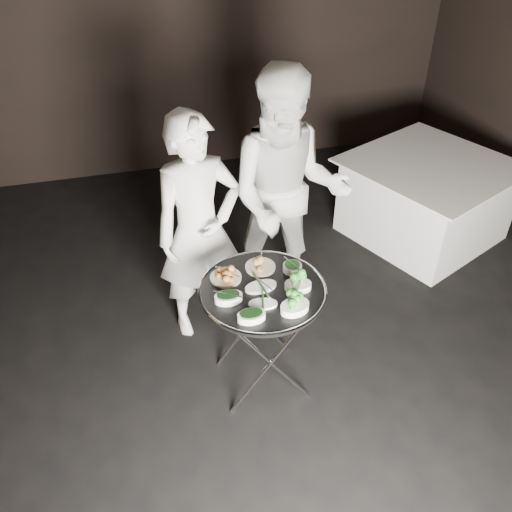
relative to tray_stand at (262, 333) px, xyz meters
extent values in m
cube|color=black|center=(-0.08, -0.21, -0.47)|extent=(6.00, 7.00, 0.05)
cube|color=black|center=(-0.08, 3.31, 1.05)|extent=(6.00, 0.05, 3.00)
cylinder|color=silver|center=(0.00, -0.21, -0.06)|extent=(0.54, 0.02, 0.79)
cylinder|color=silver|center=(0.00, -0.21, -0.06)|extent=(0.54, 0.02, 0.79)
cylinder|color=silver|center=(0.00, 0.21, -0.06)|extent=(0.54, 0.02, 0.79)
cylinder|color=silver|center=(0.00, 0.21, -0.06)|extent=(0.54, 0.02, 0.79)
cylinder|color=silver|center=(-0.23, 0.00, 0.31)|extent=(0.02, 0.46, 0.02)
cylinder|color=silver|center=(0.23, 0.00, 0.31)|extent=(0.02, 0.46, 0.02)
cylinder|color=black|center=(0.00, 0.00, 0.35)|extent=(0.75, 0.75, 0.03)
torus|color=silver|center=(0.00, 0.00, 0.37)|extent=(0.77, 0.77, 0.02)
cylinder|color=beige|center=(-0.19, 0.15, 0.37)|extent=(0.19, 0.19, 0.02)
cylinder|color=beige|center=(0.04, 0.20, 0.37)|extent=(0.19, 0.19, 0.02)
cylinder|color=white|center=(0.23, 0.12, 0.39)|extent=(0.12, 0.12, 0.04)
cylinder|color=silver|center=(-0.18, 0.16, 0.41)|extent=(0.13, 0.14, 0.01)
cylinder|color=silver|center=(0.05, 0.21, 0.41)|extent=(0.06, 0.18, 0.01)
cylinder|color=silver|center=(0.23, 0.13, 0.41)|extent=(0.07, 0.18, 0.01)
cylinder|color=silver|center=(-0.22, -0.05, 0.41)|extent=(0.16, 0.10, 0.01)
cylinder|color=silver|center=(0.22, -0.05, 0.41)|extent=(0.11, 0.16, 0.01)
cylinder|color=silver|center=(0.00, 0.01, 0.41)|extent=(0.08, 0.17, 0.01)
imported|color=silver|center=(-0.26, 0.67, 0.40)|extent=(0.68, 0.52, 1.68)
imported|color=silver|center=(0.41, 0.81, 0.49)|extent=(1.06, 0.92, 1.86)
cube|color=white|center=(1.91, 1.33, -0.09)|extent=(1.14, 1.14, 0.71)
cube|color=white|center=(1.91, 1.33, 0.28)|extent=(1.28, 1.28, 0.02)
camera|label=1|loc=(-0.67, -2.37, 2.46)|focal=38.00mm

